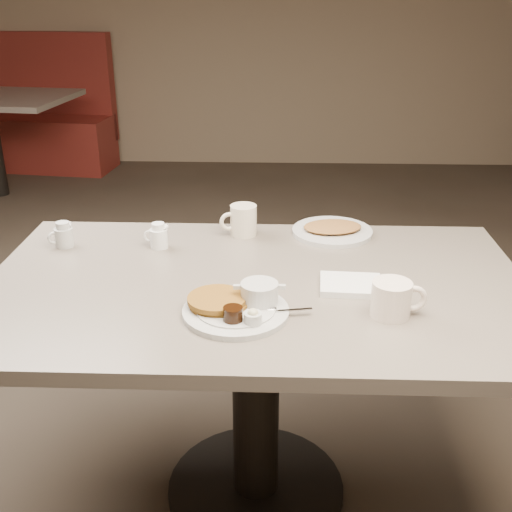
{
  "coord_description": "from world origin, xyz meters",
  "views": [
    {
      "loc": [
        0.06,
        -1.56,
        1.51
      ],
      "look_at": [
        0.0,
        0.02,
        0.82
      ],
      "focal_mm": 44.25,
      "sensor_mm": 36.0,
      "label": 1
    }
  ],
  "objects_px": {
    "coffee_mug_far": "(243,220)",
    "creamer_left": "(63,235)",
    "coffee_mug_near": "(393,298)",
    "creamer_right": "(158,236)",
    "main_plate": "(238,305)",
    "booth_back_left": "(38,122)",
    "diner_table": "(256,336)",
    "hash_plate": "(332,230)"
  },
  "relations": [
    {
      "from": "main_plate",
      "to": "coffee_mug_near",
      "type": "bearing_deg",
      "value": 0.37
    },
    {
      "from": "booth_back_left",
      "to": "creamer_left",
      "type": "bearing_deg",
      "value": -68.41
    },
    {
      "from": "diner_table",
      "to": "booth_back_left",
      "type": "distance_m",
      "value": 4.22
    },
    {
      "from": "coffee_mug_near",
      "to": "creamer_right",
      "type": "bearing_deg",
      "value": 147.93
    },
    {
      "from": "diner_table",
      "to": "coffee_mug_near",
      "type": "distance_m",
      "value": 0.44
    },
    {
      "from": "creamer_left",
      "to": "booth_back_left",
      "type": "distance_m",
      "value": 3.77
    },
    {
      "from": "main_plate",
      "to": "booth_back_left",
      "type": "bearing_deg",
      "value": 116.55
    },
    {
      "from": "coffee_mug_far",
      "to": "main_plate",
      "type": "bearing_deg",
      "value": -88.08
    },
    {
      "from": "diner_table",
      "to": "hash_plate",
      "type": "xyz_separation_m",
      "value": [
        0.24,
        0.37,
        0.18
      ]
    },
    {
      "from": "main_plate",
      "to": "hash_plate",
      "type": "xyz_separation_m",
      "value": [
        0.27,
        0.55,
        -0.01
      ]
    },
    {
      "from": "coffee_mug_near",
      "to": "hash_plate",
      "type": "distance_m",
      "value": 0.55
    },
    {
      "from": "coffee_mug_far",
      "to": "booth_back_left",
      "type": "height_order",
      "value": "booth_back_left"
    },
    {
      "from": "creamer_left",
      "to": "booth_back_left",
      "type": "relative_size",
      "value": 0.05
    },
    {
      "from": "coffee_mug_near",
      "to": "creamer_left",
      "type": "distance_m",
      "value": 1.03
    },
    {
      "from": "diner_table",
      "to": "hash_plate",
      "type": "height_order",
      "value": "hash_plate"
    },
    {
      "from": "coffee_mug_near",
      "to": "hash_plate",
      "type": "xyz_separation_m",
      "value": [
        -0.11,
        0.54,
        -0.03
      ]
    },
    {
      "from": "hash_plate",
      "to": "booth_back_left",
      "type": "relative_size",
      "value": 0.2
    },
    {
      "from": "creamer_right",
      "to": "diner_table",
      "type": "bearing_deg",
      "value": -37.28
    },
    {
      "from": "diner_table",
      "to": "coffee_mug_near",
      "type": "bearing_deg",
      "value": -26.8
    },
    {
      "from": "diner_table",
      "to": "creamer_left",
      "type": "xyz_separation_m",
      "value": [
        -0.61,
        0.23,
        0.21
      ]
    },
    {
      "from": "booth_back_left",
      "to": "hash_plate",
      "type": "bearing_deg",
      "value": -56.45
    },
    {
      "from": "diner_table",
      "to": "coffee_mug_near",
      "type": "relative_size",
      "value": 10.49
    },
    {
      "from": "coffee_mug_far",
      "to": "booth_back_left",
      "type": "relative_size",
      "value": 0.08
    },
    {
      "from": "coffee_mug_far",
      "to": "hash_plate",
      "type": "distance_m",
      "value": 0.3
    },
    {
      "from": "booth_back_left",
      "to": "creamer_right",
      "type": "bearing_deg",
      "value": -64.32
    },
    {
      "from": "diner_table",
      "to": "coffee_mug_far",
      "type": "xyz_separation_m",
      "value": [
        -0.06,
        0.35,
        0.22
      ]
    },
    {
      "from": "creamer_left",
      "to": "hash_plate",
      "type": "relative_size",
      "value": 0.26
    },
    {
      "from": "booth_back_left",
      "to": "coffee_mug_far",
      "type": "bearing_deg",
      "value": -60.21
    },
    {
      "from": "main_plate",
      "to": "creamer_right",
      "type": "distance_m",
      "value": 0.49
    },
    {
      "from": "booth_back_left",
      "to": "main_plate",
      "type": "bearing_deg",
      "value": -63.45
    },
    {
      "from": "coffee_mug_far",
      "to": "creamer_left",
      "type": "relative_size",
      "value": 1.63
    },
    {
      "from": "coffee_mug_near",
      "to": "booth_back_left",
      "type": "xyz_separation_m",
      "value": [
        -2.33,
        3.9,
        -0.39
      ]
    },
    {
      "from": "creamer_right",
      "to": "hash_plate",
      "type": "bearing_deg",
      "value": 13.84
    },
    {
      "from": "creamer_left",
      "to": "diner_table",
      "type": "bearing_deg",
      "value": -21.06
    },
    {
      "from": "diner_table",
      "to": "creamer_left",
      "type": "distance_m",
      "value": 0.68
    },
    {
      "from": "diner_table",
      "to": "main_plate",
      "type": "xyz_separation_m",
      "value": [
        -0.04,
        -0.18,
        0.19
      ]
    },
    {
      "from": "main_plate",
      "to": "booth_back_left",
      "type": "height_order",
      "value": "booth_back_left"
    },
    {
      "from": "main_plate",
      "to": "coffee_mug_far",
      "type": "relative_size",
      "value": 2.51
    },
    {
      "from": "diner_table",
      "to": "coffee_mug_far",
      "type": "relative_size",
      "value": 11.47
    },
    {
      "from": "coffee_mug_near",
      "to": "creamer_left",
      "type": "height_order",
      "value": "coffee_mug_near"
    },
    {
      "from": "hash_plate",
      "to": "creamer_right",
      "type": "bearing_deg",
      "value": -166.16
    },
    {
      "from": "coffee_mug_far",
      "to": "creamer_left",
      "type": "distance_m",
      "value": 0.56
    }
  ]
}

